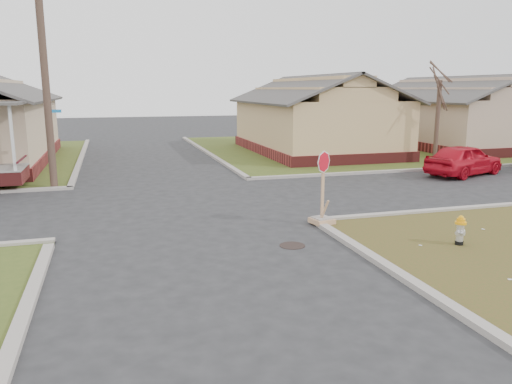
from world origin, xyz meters
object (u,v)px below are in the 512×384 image
object	(u,v)px
red_sedan	(464,160)
stop_sign	(322,208)
fire_hydrant	(460,229)
utility_pole	(44,66)

from	to	relation	value
red_sedan	stop_sign	bearing A→B (deg)	102.59
stop_sign	red_sedan	bearing A→B (deg)	20.18
stop_sign	red_sedan	size ratio (longest dim) A/B	0.50
fire_hydrant	stop_sign	size ratio (longest dim) A/B	0.35
fire_hydrant	red_sedan	distance (m)	11.24
utility_pole	fire_hydrant	bearing A→B (deg)	-45.73
fire_hydrant	utility_pole	bearing A→B (deg)	111.95
stop_sign	fire_hydrant	bearing A→B (deg)	-60.52
utility_pole	fire_hydrant	distance (m)	15.41
red_sedan	utility_pole	bearing A→B (deg)	64.50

